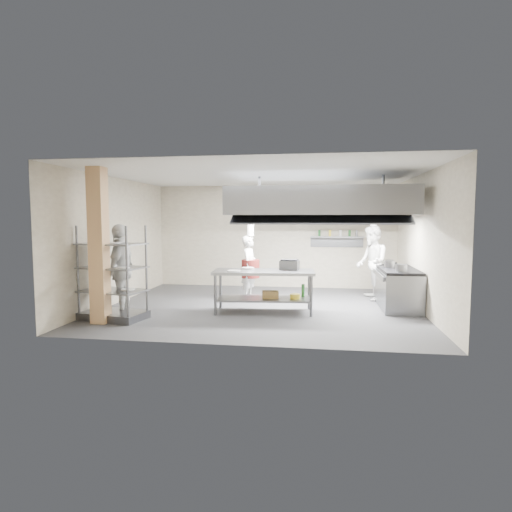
# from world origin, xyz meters

# --- Properties ---
(floor) EXTENTS (7.00, 7.00, 0.00)m
(floor) POSITION_xyz_m (0.00, 0.00, 0.00)
(floor) COLOR #353537
(floor) RESTS_ON ground
(ceiling) EXTENTS (7.00, 7.00, 0.00)m
(ceiling) POSITION_xyz_m (0.00, 0.00, 3.00)
(ceiling) COLOR silver
(ceiling) RESTS_ON wall_back
(wall_back) EXTENTS (7.00, 0.00, 7.00)m
(wall_back) POSITION_xyz_m (0.00, 3.00, 1.50)
(wall_back) COLOR #A29781
(wall_back) RESTS_ON ground
(wall_left) EXTENTS (0.00, 6.00, 6.00)m
(wall_left) POSITION_xyz_m (-3.50, 0.00, 1.50)
(wall_left) COLOR #A29781
(wall_left) RESTS_ON ground
(wall_right) EXTENTS (0.00, 6.00, 6.00)m
(wall_right) POSITION_xyz_m (3.50, 0.00, 1.50)
(wall_right) COLOR #A29781
(wall_right) RESTS_ON ground
(column) EXTENTS (0.30, 0.30, 3.00)m
(column) POSITION_xyz_m (-2.90, -1.90, 1.50)
(column) COLOR tan
(column) RESTS_ON floor
(exhaust_hood) EXTENTS (4.00, 2.50, 0.60)m
(exhaust_hood) POSITION_xyz_m (1.30, 0.40, 2.40)
(exhaust_hood) COLOR gray
(exhaust_hood) RESTS_ON ceiling
(hood_strip_a) EXTENTS (1.60, 0.12, 0.04)m
(hood_strip_a) POSITION_xyz_m (0.40, 0.40, 2.08)
(hood_strip_a) COLOR white
(hood_strip_a) RESTS_ON exhaust_hood
(hood_strip_b) EXTENTS (1.60, 0.12, 0.04)m
(hood_strip_b) POSITION_xyz_m (2.20, 0.40, 2.08)
(hood_strip_b) COLOR white
(hood_strip_b) RESTS_ON exhaust_hood
(wall_shelf) EXTENTS (1.50, 0.28, 0.04)m
(wall_shelf) POSITION_xyz_m (1.80, 2.84, 1.50)
(wall_shelf) COLOR gray
(wall_shelf) RESTS_ON wall_back
(island) EXTENTS (2.22, 1.07, 0.91)m
(island) POSITION_xyz_m (0.12, -0.50, 0.46)
(island) COLOR slate
(island) RESTS_ON floor
(island_worktop) EXTENTS (2.22, 1.07, 0.06)m
(island_worktop) POSITION_xyz_m (0.12, -0.50, 0.88)
(island_worktop) COLOR gray
(island_worktop) RESTS_ON island
(island_undershelf) EXTENTS (2.04, 0.97, 0.04)m
(island_undershelf) POSITION_xyz_m (0.12, -0.50, 0.30)
(island_undershelf) COLOR slate
(island_undershelf) RESTS_ON island
(pass_rack) EXTENTS (1.38, 0.96, 1.89)m
(pass_rack) POSITION_xyz_m (-2.80, -1.58, 0.94)
(pass_rack) COLOR slate
(pass_rack) RESTS_ON floor
(cooking_range) EXTENTS (0.80, 2.00, 0.84)m
(cooking_range) POSITION_xyz_m (3.08, 0.50, 0.42)
(cooking_range) COLOR slate
(cooking_range) RESTS_ON floor
(range_top) EXTENTS (0.78, 1.96, 0.06)m
(range_top) POSITION_xyz_m (3.08, 0.50, 0.87)
(range_top) COLOR black
(range_top) RESTS_ON cooking_range
(chef_head) EXTENTS (0.47, 0.63, 1.60)m
(chef_head) POSITION_xyz_m (-0.41, 0.90, 0.80)
(chef_head) COLOR silver
(chef_head) RESTS_ON floor
(chef_line) EXTENTS (0.78, 0.96, 1.86)m
(chef_line) POSITION_xyz_m (2.60, 1.31, 0.93)
(chef_line) COLOR white
(chef_line) RESTS_ON floor
(chef_plating) EXTENTS (0.57, 1.16, 1.92)m
(chef_plating) POSITION_xyz_m (-2.80, -1.20, 0.96)
(chef_plating) COLOR white
(chef_plating) RESTS_ON floor
(griddle) EXTENTS (0.44, 0.36, 0.20)m
(griddle) POSITION_xyz_m (0.66, -0.22, 1.01)
(griddle) COLOR slate
(griddle) RESTS_ON island_worktop
(wicker_basket) EXTENTS (0.38, 0.29, 0.15)m
(wicker_basket) POSITION_xyz_m (0.27, -0.55, 0.40)
(wicker_basket) COLOR olive
(wicker_basket) RESTS_ON island_undershelf
(stockpot) EXTENTS (0.24, 0.24, 0.16)m
(stockpot) POSITION_xyz_m (2.89, 0.48, 0.98)
(stockpot) COLOR gray
(stockpot) RESTS_ON range_top
(plate_stack) EXTENTS (0.28, 0.28, 0.05)m
(plate_stack) POSITION_xyz_m (-2.80, -1.58, 0.60)
(plate_stack) COLOR white
(plate_stack) RESTS_ON pass_rack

